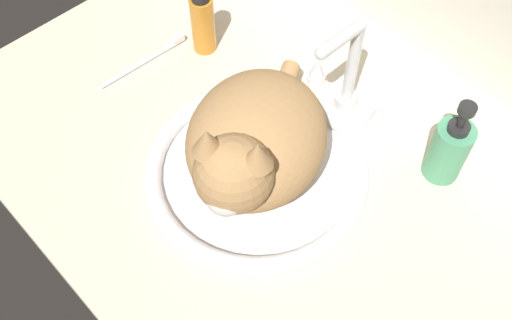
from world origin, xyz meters
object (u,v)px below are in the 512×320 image
object	(u,v)px
soap_pump_bottle	(449,150)
toothbrush	(145,60)
amber_bottle	(203,22)
sink_basin	(256,170)
cat	(252,145)
faucet	(346,76)

from	to	relation	value
soap_pump_bottle	toothbrush	distance (cm)	55.70
soap_pump_bottle	amber_bottle	size ratio (longest dim) A/B	1.24
sink_basin	cat	bearing A→B (deg)	-61.03
cat	amber_bottle	bearing A→B (deg)	153.07
amber_bottle	toothbrush	size ratio (longest dim) A/B	0.72
faucet	cat	size ratio (longest dim) A/B	0.57
faucet	soap_pump_bottle	xyz separation A→B (cm)	(19.98, 1.60, -1.82)
sink_basin	soap_pump_bottle	distance (cm)	30.11
toothbrush	amber_bottle	bearing A→B (deg)	66.13
faucet	toothbrush	xyz separation A→B (cm)	(-31.74, -18.38, -7.14)
cat	amber_bottle	size ratio (longest dim) A/B	2.59
soap_pump_bottle	amber_bottle	bearing A→B (deg)	-168.59
amber_bottle	toothbrush	world-z (taller)	amber_bottle
faucet	soap_pump_bottle	world-z (taller)	faucet
soap_pump_bottle	cat	bearing A→B (deg)	-128.68
soap_pump_bottle	amber_bottle	xyz separation A→B (cm)	(-47.09, -9.50, 0.34)
soap_pump_bottle	sink_basin	bearing A→B (deg)	-132.22
cat	soap_pump_bottle	size ratio (longest dim) A/B	2.09
sink_basin	faucet	world-z (taller)	faucet
faucet	amber_bottle	size ratio (longest dim) A/B	1.48
sink_basin	amber_bottle	bearing A→B (deg)	155.21
faucet	toothbrush	bearing A→B (deg)	-149.93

